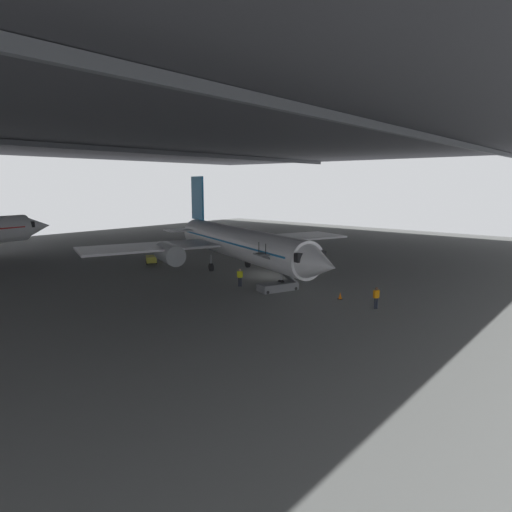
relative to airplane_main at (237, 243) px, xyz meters
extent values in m
plane|color=slate|center=(0.39, -3.40, -3.27)|extent=(110.00, 110.00, 0.00)
cube|color=#38383D|center=(0.39, 10.35, 12.26)|extent=(121.00, 99.00, 1.20)
cube|color=#4C4F54|center=(0.39, -14.40, 11.26)|extent=(115.50, 0.50, 0.70)
cube|color=#4C4F54|center=(0.39, 26.85, 11.26)|extent=(115.50, 0.50, 0.70)
cylinder|color=white|center=(-0.21, -0.58, 0.02)|extent=(11.88, 24.69, 3.37)
cone|color=white|center=(-5.10, -13.76, 0.02)|extent=(4.50, 4.93, 3.30)
cube|color=black|center=(-4.36, -11.76, 0.44)|extent=(3.50, 3.20, 0.74)
cone|color=white|center=(4.67, 12.61, 0.35)|extent=(4.55, 6.04, 2.86)
cube|color=#1972B2|center=(3.94, 10.61, 4.45)|extent=(1.50, 3.53, 5.51)
cube|color=white|center=(5.83, 8.93, 0.52)|extent=(4.97, 4.07, 0.16)
cube|color=white|center=(1.41, 10.57, 0.52)|extent=(4.97, 4.07, 0.16)
cube|color=white|center=(9.38, 0.20, -0.32)|extent=(15.32, 10.63, 0.24)
cylinder|color=#9EA3A8|center=(7.16, -0.93, -0.91)|extent=(3.48, 4.83, 2.09)
cube|color=white|center=(-6.98, 6.27, -0.32)|extent=(15.32, 10.63, 0.24)
cylinder|color=#9EA3A8|center=(-6.03, 3.96, -0.91)|extent=(3.48, 4.83, 2.09)
cube|color=#1972B2|center=(-0.21, -0.58, 0.27)|extent=(11.30, 23.00, 0.16)
cylinder|color=#9EA3A8|center=(-3.14, -8.46, -2.02)|extent=(0.20, 0.20, 1.15)
cylinder|color=black|center=(-3.14, -8.46, -2.82)|extent=(0.59, 0.95, 0.90)
cylinder|color=#9EA3A8|center=(2.78, 0.93, -2.02)|extent=(0.20, 0.20, 1.15)
cylinder|color=black|center=(2.78, 0.93, -2.82)|extent=(0.59, 0.95, 0.90)
cylinder|color=#9EA3A8|center=(-1.50, 2.51, -2.02)|extent=(0.20, 0.20, 1.15)
cylinder|color=black|center=(-1.50, 2.51, -2.82)|extent=(0.59, 0.95, 0.90)
cube|color=slate|center=(-3.61, -8.45, -2.92)|extent=(3.90, 2.66, 0.70)
cube|color=slate|center=(-3.61, -8.45, -1.19)|extent=(3.60, 2.39, 2.84)
cube|color=slate|center=(-5.14, -7.88, 0.18)|extent=(1.48, 1.60, 0.12)
cylinder|color=black|center=(-5.35, -8.45, 0.68)|extent=(0.06, 0.06, 1.00)
cylinder|color=black|center=(-4.94, -7.32, 0.68)|extent=(0.06, 0.06, 1.00)
cylinder|color=black|center=(-5.23, -8.60, -3.12)|extent=(0.32, 0.22, 0.30)
cylinder|color=black|center=(-4.75, -7.28, -3.12)|extent=(0.32, 0.22, 0.30)
cylinder|color=black|center=(-2.47, -9.62, -3.12)|extent=(0.32, 0.22, 0.30)
cylinder|color=black|center=(-1.98, -8.31, -3.12)|extent=(0.32, 0.22, 0.30)
cylinder|color=#232838|center=(-3.27, -17.89, -2.83)|extent=(0.14, 0.14, 0.86)
cylinder|color=#232838|center=(-3.42, -17.79, -2.83)|extent=(0.14, 0.14, 0.86)
cube|color=orange|center=(-3.35, -17.84, -2.10)|extent=(0.42, 0.38, 0.61)
cylinder|color=orange|center=(-3.16, -17.97, -2.07)|extent=(0.09, 0.09, 0.58)
cylinder|color=orange|center=(-3.54, -17.71, -2.07)|extent=(0.09, 0.09, 0.58)
sphere|color=brown|center=(-3.35, -17.84, -1.66)|extent=(0.23, 0.23, 0.23)
cylinder|color=#232838|center=(-4.78, -4.74, -2.84)|extent=(0.14, 0.14, 0.85)
cylinder|color=#232838|center=(-4.67, -4.88, -2.84)|extent=(0.14, 0.14, 0.85)
cube|color=yellow|center=(-4.73, -4.81, -2.11)|extent=(0.39, 0.42, 0.60)
cylinder|color=yellow|center=(-4.87, -4.63, -2.08)|extent=(0.09, 0.09, 0.57)
cylinder|color=yellow|center=(-4.59, -4.99, -2.08)|extent=(0.09, 0.09, 0.57)
sphere|color=beige|center=(-4.73, -4.81, -1.69)|extent=(0.23, 0.23, 0.23)
cone|color=white|center=(-7.03, 33.54, 0.15)|extent=(4.84, 4.17, 3.56)
cube|color=black|center=(-9.30, 33.20, 0.60)|extent=(2.98, 3.43, 0.80)
cube|color=black|center=(-2.60, -14.29, -3.25)|extent=(0.36, 0.36, 0.04)
cone|color=orange|center=(-2.60, -14.29, -2.95)|extent=(0.30, 0.30, 0.56)
cube|color=yellow|center=(-2.91, 11.53, -2.72)|extent=(2.21, 2.50, 0.70)
cylinder|color=black|center=(-2.89, 10.56, -3.05)|extent=(0.39, 0.47, 0.44)
cylinder|color=black|center=(-3.81, 11.16, -3.05)|extent=(0.39, 0.47, 0.44)
cylinder|color=black|center=(-2.01, 11.90, -3.05)|extent=(0.39, 0.47, 0.44)
cylinder|color=black|center=(-2.94, 12.50, -3.05)|extent=(0.39, 0.47, 0.44)
camera|label=1|loc=(-34.16, -32.16, 6.30)|focal=30.72mm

